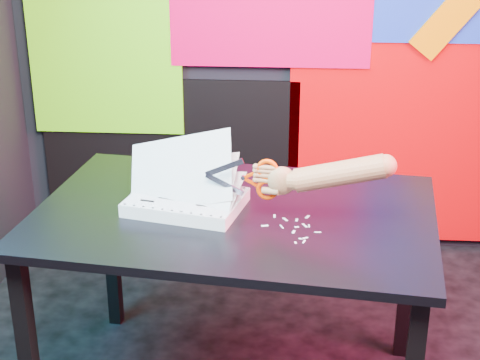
{
  "coord_description": "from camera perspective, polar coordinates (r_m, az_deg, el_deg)",
  "views": [
    {
      "loc": [
        -0.15,
        -2.02,
        1.77
      ],
      "look_at": [
        -0.3,
        0.19,
        0.87
      ],
      "focal_mm": 55.0,
      "sensor_mm": 36.0,
      "label": 1
    }
  ],
  "objects": [
    {
      "name": "room",
      "position": [
        2.06,
        8.18,
        10.14
      ],
      "size": [
        3.01,
        3.01,
        2.71
      ],
      "color": "black",
      "rests_on": "ground"
    },
    {
      "name": "backdrop",
      "position": [
        3.58,
        7.36,
        8.77
      ],
      "size": [
        2.88,
        0.05,
        2.08
      ],
      "color": "#D90207",
      "rests_on": "ground"
    },
    {
      "name": "work_table",
      "position": [
        2.49,
        -0.43,
        -4.05
      ],
      "size": [
        1.42,
        1.04,
        0.75
      ],
      "rotation": [
        0.0,
        0.0,
        -0.12
      ],
      "color": "black",
      "rests_on": "ground"
    },
    {
      "name": "printout_stack",
      "position": [
        2.48,
        -4.22,
        -1.59
      ],
      "size": [
        0.42,
        0.35,
        0.28
      ],
      "rotation": [
        0.0,
        0.0,
        -0.23
      ],
      "color": "silver",
      "rests_on": "work_table"
    },
    {
      "name": "scissors",
      "position": [
        2.35,
        1.72,
        0.07
      ],
      "size": [
        0.24,
        0.05,
        0.14
      ],
      "rotation": [
        0.0,
        0.0,
        -0.15
      ],
      "color": "#99A2BA",
      "rests_on": "printout_stack"
    },
    {
      "name": "hand_forearm",
      "position": [
        2.31,
        6.99,
        0.43
      ],
      "size": [
        0.43,
        0.12,
        0.16
      ],
      "rotation": [
        0.0,
        0.0,
        -0.15
      ],
      "color": "#A06F4D",
      "rests_on": "work_table"
    },
    {
      "name": "paper_clippings",
      "position": [
        2.35,
        4.22,
        -3.63
      ],
      "size": [
        0.19,
        0.21,
        0.0
      ],
      "color": "silver",
      "rests_on": "work_table"
    }
  ]
}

